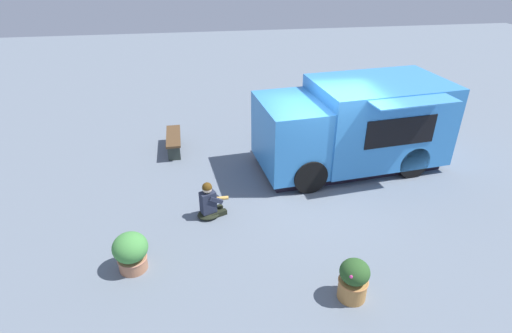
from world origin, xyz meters
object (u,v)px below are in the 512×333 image
object	(u,v)px
person_customer	(210,203)
planter_flowering_near	(354,280)
planter_flowering_far	(131,251)
plaza_bench	(174,139)
food_truck	(354,127)

from	to	relation	value
person_customer	planter_flowering_near	bearing A→B (deg)	-50.19
planter_flowering_near	planter_flowering_far	size ratio (longest dim) A/B	1.02
planter_flowering_near	planter_flowering_far	bearing A→B (deg)	161.36
plaza_bench	food_truck	bearing A→B (deg)	-18.10
plaza_bench	planter_flowering_near	bearing A→B (deg)	-62.88
food_truck	planter_flowering_near	world-z (taller)	food_truck
person_customer	plaza_bench	xyz separation A→B (m)	(-0.86, 3.41, 0.02)
person_customer	plaza_bench	size ratio (longest dim) A/B	0.58
planter_flowering_near	plaza_bench	xyz separation A→B (m)	(-3.15, 6.15, -0.04)
planter_flowering_near	plaza_bench	distance (m)	6.91
planter_flowering_near	plaza_bench	world-z (taller)	planter_flowering_near
planter_flowering_far	plaza_bench	bearing A→B (deg)	82.43
food_truck	plaza_bench	bearing A→B (deg)	161.90
person_customer	planter_flowering_near	size ratio (longest dim) A/B	1.10
food_truck	planter_flowering_near	xyz separation A→B (m)	(-1.62, -4.59, -0.71)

